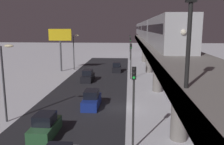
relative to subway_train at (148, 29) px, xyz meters
The scene contains 16 objects.
ground_plane 31.16m from the subway_train, 79.87° to the left, with size 240.00×240.00×0.00m, color white.
avenue_asphalt 32.28m from the subway_train, 71.35° to the left, with size 11.00×92.30×0.01m, color #28282D.
elevated_railway 29.57m from the subway_train, 89.82° to the left, with size 5.00×92.30×6.97m.
subway_train is the anchor object (origin of this frame).
rail_signal 47.44m from the subway_train, 87.49° to the left, with size 0.36×0.41×4.00m.
sedan_black 20.73m from the subway_train, 53.68° to the left, with size 1.91×4.80×1.97m.
sedan_green 39.70m from the subway_train, 73.06° to the left, with size 1.80×4.17×1.97m.
sedan_black_2 12.07m from the subway_train, 42.10° to the left, with size 1.80×4.00×1.97m.
sedan_blue 31.45m from the subway_train, 73.71° to the left, with size 1.80×4.57×1.97m.
traffic_light_near 39.58m from the subway_train, 84.40° to the left, with size 0.32×0.44×6.40m.
traffic_light_mid 14.59m from the subway_train, 73.93° to the left, with size 0.32×0.44×6.40m.
traffic_light_far 13.84m from the subway_train, 72.92° to the right, with size 0.32×0.44×6.40m.
traffic_light_distant 38.76m from the subway_train, 84.28° to the right, with size 0.32×0.44×6.40m.
commercial_billboard 19.73m from the subway_train, 18.84° to the left, with size 4.80×0.36×8.90m.
street_lamp_near 38.18m from the subway_train, 65.07° to the left, with size 1.35×0.44×7.65m.
street_lamp_far 17.07m from the subway_train, 15.50° to the left, with size 1.35×0.44×7.65m.
Camera 1 is at (-1.03, 26.88, 9.20)m, focal length 38.71 mm.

